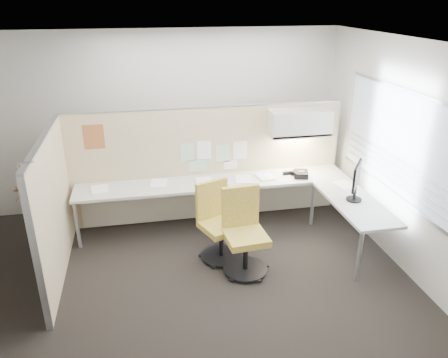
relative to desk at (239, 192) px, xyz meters
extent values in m
cube|color=black|center=(-0.93, -1.13, -0.61)|extent=(5.50, 4.50, 0.01)
cube|color=white|center=(-0.93, -1.13, 2.20)|extent=(5.50, 4.50, 0.01)
cube|color=beige|center=(-0.93, 1.12, 0.80)|extent=(5.50, 0.02, 2.80)
cube|color=beige|center=(-0.93, -3.38, 0.80)|extent=(5.50, 0.02, 2.80)
cube|color=beige|center=(1.82, -1.13, 0.80)|extent=(0.02, 4.50, 2.80)
cube|color=#A9B8C5|center=(1.79, -1.13, 0.95)|extent=(0.01, 2.80, 1.30)
cube|color=beige|center=(-0.38, 0.47, 0.27)|extent=(4.10, 0.06, 1.75)
cube|color=beige|center=(-2.43, -0.63, 0.27)|extent=(0.06, 2.20, 1.75)
cube|color=beige|center=(-0.33, 0.14, 0.11)|extent=(4.00, 0.60, 0.04)
cube|color=beige|center=(1.37, -0.89, 0.11)|extent=(0.60, 1.47, 0.04)
cube|color=beige|center=(-0.33, 0.41, -0.26)|extent=(3.90, 0.02, 0.64)
cylinder|color=#A5A8AA|center=(-2.28, -0.11, -0.26)|extent=(0.05, 0.05, 0.69)
cylinder|color=#A5A8AA|center=(1.12, -1.58, -0.26)|extent=(0.05, 0.05, 0.69)
cylinder|color=#A5A8AA|center=(1.12, -0.11, -0.26)|extent=(0.05, 0.05, 0.69)
cube|color=beige|center=(0.97, 0.26, 0.91)|extent=(0.90, 0.36, 0.38)
cube|color=#FFEABF|center=(0.97, 0.26, 0.70)|extent=(0.60, 0.06, 0.02)
cube|color=#8CBF8C|center=(-0.68, 0.44, 0.50)|extent=(0.21, 0.00, 0.28)
cube|color=white|center=(-0.43, 0.44, 0.52)|extent=(0.21, 0.00, 0.28)
cube|color=#8CBF8C|center=(-0.15, 0.44, 0.45)|extent=(0.21, 0.00, 0.28)
cube|color=white|center=(0.12, 0.44, 0.48)|extent=(0.21, 0.00, 0.28)
cube|color=#8CBF8C|center=(-0.53, 0.44, 0.28)|extent=(0.28, 0.00, 0.18)
cube|color=white|center=(-0.03, 0.44, 0.26)|extent=(0.21, 0.00, 0.14)
cube|color=orange|center=(-1.98, 0.44, 0.82)|extent=(0.28, 0.00, 0.35)
cylinder|color=black|center=(-0.41, -0.75, -0.57)|extent=(0.54, 0.54, 0.03)
cylinder|color=black|center=(-0.41, -0.75, -0.36)|extent=(0.06, 0.06, 0.42)
cube|color=#F4D85A|center=(-0.41, -0.75, -0.12)|extent=(0.62, 0.62, 0.08)
cube|color=#F4D85A|center=(-0.49, -0.53, 0.18)|extent=(0.45, 0.23, 0.52)
cylinder|color=black|center=(-0.17, -1.11, -0.57)|extent=(0.56, 0.56, 0.03)
cylinder|color=black|center=(-0.17, -1.11, -0.35)|extent=(0.06, 0.06, 0.43)
cube|color=#F4D85A|center=(-0.17, -1.11, -0.10)|extent=(0.53, 0.53, 0.09)
cube|color=#F4D85A|center=(-0.18, -0.87, 0.21)|extent=(0.48, 0.10, 0.54)
cylinder|color=black|center=(1.37, -0.84, 0.14)|extent=(0.20, 0.20, 0.02)
cylinder|color=black|center=(1.37, -0.84, 0.23)|extent=(0.04, 0.04, 0.18)
cube|color=black|center=(1.37, -0.84, 0.48)|extent=(0.31, 0.41, 0.33)
cube|color=black|center=(1.37, -0.84, 0.48)|extent=(0.26, 0.36, 0.29)
cube|color=black|center=(0.96, 0.04, 0.18)|extent=(0.24, 0.24, 0.12)
cylinder|color=black|center=(0.87, 0.06, 0.21)|extent=(0.08, 0.17, 0.04)
cube|color=black|center=(0.80, 0.18, 0.15)|extent=(0.14, 0.05, 0.05)
cube|color=black|center=(0.89, 0.15, 0.16)|extent=(0.11, 0.08, 0.06)
cube|color=silver|center=(-2.43, -1.45, 1.17)|extent=(0.14, 0.02, 0.02)
cylinder|color=silver|center=(-2.50, -1.45, 1.09)|extent=(0.02, 0.02, 0.14)
cube|color=#AD7F4C|center=(-2.50, -1.45, 0.96)|extent=(0.02, 0.41, 0.12)
cube|color=#AD7F4C|center=(-2.53, -1.42, 0.92)|extent=(0.02, 0.41, 0.12)
cube|color=gray|center=(-2.51, -1.50, 0.37)|extent=(0.01, 0.07, 1.02)
cube|color=white|center=(-1.96, 0.14, 0.14)|extent=(0.26, 0.32, 0.03)
cube|color=white|center=(-1.14, 0.21, 0.14)|extent=(0.27, 0.33, 0.02)
cube|color=white|center=(-0.49, 0.11, 0.15)|extent=(0.24, 0.30, 0.04)
cube|color=white|center=(0.10, 0.12, 0.14)|extent=(0.27, 0.33, 0.02)
cube|color=white|center=(0.44, 0.15, 0.14)|extent=(0.26, 0.32, 0.02)
cube|color=white|center=(1.46, -0.38, 0.14)|extent=(0.29, 0.34, 0.02)
camera|label=1|loc=(-1.34, -5.62, 2.65)|focal=35.00mm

